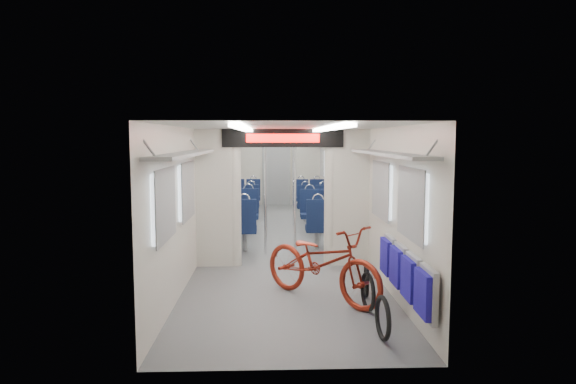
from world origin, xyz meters
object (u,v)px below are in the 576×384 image
object	(u,v)px
bicycle	(322,262)
stanchion_near_left	(265,193)
stanchion_far_left	(265,181)
seat_bay_far_left	(244,197)
seat_bay_near_right	(325,215)
flip_bench	(404,273)
bike_hoop_c	(366,281)
stanchion_near_right	(295,194)
stanchion_far_right	(293,179)
bike_hoop_b	(368,294)
seat_bay_far_right	(312,198)
seat_bay_near_left	(235,215)
bike_hoop_a	(383,320)

from	to	relation	value
bicycle	stanchion_near_left	xyz separation A→B (m)	(-0.77, 2.74, 0.64)
stanchion_far_left	seat_bay_far_left	bearing A→B (deg)	105.89
stanchion_near_left	seat_bay_near_right	bearing A→B (deg)	45.84
flip_bench	bicycle	bearing A→B (deg)	136.84
stanchion_far_left	bike_hoop_c	bearing A→B (deg)	-75.12
stanchion_near_right	stanchion_far_right	world-z (taller)	same
stanchion_far_right	seat_bay_near_right	bearing A→B (deg)	-72.44
bike_hoop_b	stanchion_near_right	world-z (taller)	stanchion_near_right
bicycle	seat_bay_far_right	distance (m)	7.33
seat_bay_near_right	stanchion_far_left	size ratio (longest dim) A/B	0.91
stanchion_near_left	stanchion_far_left	size ratio (longest dim) A/B	1.00
seat_bay_far_right	stanchion_near_left	world-z (taller)	stanchion_near_left
seat_bay_far_left	stanchion_far_right	size ratio (longest dim) A/B	0.84
seat_bay_far_left	bike_hoop_b	bearing A→B (deg)	-76.52
stanchion_far_right	seat_bay_far_left	bearing A→B (deg)	126.61
flip_bench	stanchion_near_right	distance (m)	3.51
seat_bay_far_left	stanchion_near_right	world-z (taller)	stanchion_near_right
seat_bay_near_right	stanchion_near_right	xyz separation A→B (m)	(-0.70, -1.56, 0.61)
bicycle	stanchion_near_right	size ratio (longest dim) A/B	0.85
seat_bay_near_left	stanchion_far_right	bearing A→B (deg)	55.31
bike_hoop_a	bike_hoop_b	size ratio (longest dim) A/B	0.98
bicycle	seat_bay_far_left	world-z (taller)	seat_bay_far_left
seat_bay_far_right	stanchion_near_right	xyz separation A→B (m)	(-0.70, -4.87, 0.62)
bike_hoop_a	stanchion_far_left	bearing A→B (deg)	100.78
stanchion_near_right	stanchion_near_left	bearing A→B (deg)	151.26
bicycle	seat_bay_far_left	bearing A→B (deg)	56.76
seat_bay_near_right	stanchion_far_left	world-z (taller)	stanchion_far_left
bike_hoop_b	bike_hoop_c	xyz separation A→B (m)	(0.09, 0.58, -0.00)
bike_hoop_a	seat_bay_far_right	world-z (taller)	seat_bay_far_right
stanchion_near_right	bike_hoop_b	bearing A→B (deg)	-75.42
bike_hoop_a	bike_hoop_b	xyz separation A→B (m)	(0.02, 0.93, 0.01)
stanchion_near_left	seat_bay_far_right	bearing A→B (deg)	74.94
stanchion_near_left	stanchion_far_left	world-z (taller)	same
bike_hoop_c	bike_hoop_b	bearing A→B (deg)	-99.09
seat_bay_far_right	stanchion_near_right	distance (m)	4.96
bike_hoop_a	seat_bay_near_right	distance (m)	5.43
bike_hoop_c	seat_bay_far_left	bearing A→B (deg)	105.17
bike_hoop_b	seat_bay_near_left	xyz separation A→B (m)	(-1.93, 4.44, 0.33)
seat_bay_near_left	stanchion_near_right	xyz separation A→B (m)	(1.17, -1.51, 0.60)
bike_hoop_b	stanchion_near_left	xyz separation A→B (m)	(-1.29, 3.22, 0.93)
stanchion_far_right	bike_hoop_c	bearing A→B (deg)	-82.73
bike_hoop_c	stanchion_far_left	distance (m)	5.60
bike_hoop_c	seat_bay_near_left	xyz separation A→B (m)	(-2.02, 3.85, 0.33)
bike_hoop_b	seat_bay_far_right	size ratio (longest dim) A/B	0.25
seat_bay_far_left	stanchion_far_left	xyz separation A→B (m)	(0.61, -2.13, 0.62)
bike_hoop_a	bike_hoop_b	distance (m)	0.93
seat_bay_far_left	stanchion_far_left	size ratio (longest dim) A/B	0.84
stanchion_far_left	stanchion_far_right	bearing A→B (deg)	29.31
bike_hoop_a	stanchion_far_right	world-z (taller)	stanchion_far_right
flip_bench	seat_bay_far_right	world-z (taller)	seat_bay_far_right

